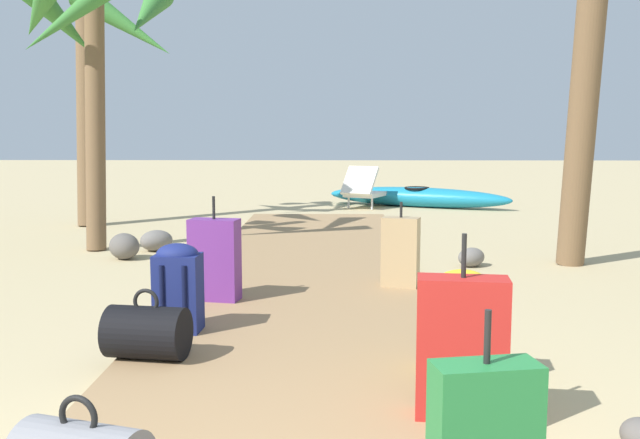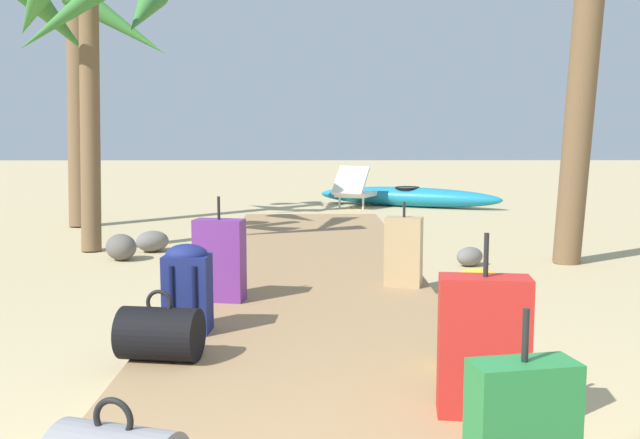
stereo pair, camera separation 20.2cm
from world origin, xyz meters
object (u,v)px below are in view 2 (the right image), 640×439
Objects in this scene: backpack_navy at (187,286)px; suitcase_tan at (404,252)px; suitcase_red at (483,346)px; palm_tree_near_left at (90,32)px; duffel_bag_black at (160,333)px; lounge_chair at (359,190)px; suitcase_purple at (220,260)px; backpack_yellow at (477,317)px; kayak at (407,197)px.

suitcase_tan is at bearing 41.13° from backpack_navy.
palm_tree_near_left is (-3.48, 5.36, 2.21)m from suitcase_red.
duffel_bag_black is 0.32× the size of lounge_chair.
suitcase_purple is 1.39× the size of backpack_navy.
palm_tree_near_left reaches higher than suitcase_red.
suitcase_purple is 0.25× the size of palm_tree_near_left.
suitcase_tan reaches higher than duffel_bag_black.
suitcase_red is at bearing -100.30° from backpack_yellow.
palm_tree_near_left is at bearing 123.00° from suitcase_red.
lounge_chair reaches higher than backpack_yellow.
kayak is at bearing 82.19° from suitcase_tan.
duffel_bag_black is 0.85× the size of backpack_navy.
lounge_chair is at bearing 78.82° from backpack_navy.
backpack_navy is at bearing 156.01° from backpack_yellow.
lounge_chair is at bearing -178.72° from kayak.
backpack_yellow is 0.97× the size of backpack_navy.
palm_tree_near_left is 2.11× the size of lounge_chair.
backpack_yellow is at bearing -89.72° from lounge_chair.
suitcase_tan reaches higher than backpack_navy.
suitcase_red reaches higher than suitcase_purple.
suitcase_purple is (0.16, 1.52, 0.17)m from duffel_bag_black.
backpack_yellow is at bearing -52.60° from palm_tree_near_left.
suitcase_red is at bearing -56.26° from suitcase_purple.
kayak is (2.76, 9.53, -0.05)m from duffel_bag_black.
backpack_navy is at bearing 83.92° from duffel_bag_black.
backpack_navy is at bearing 139.22° from suitcase_red.
suitcase_purple is 0.52× the size of lounge_chair.
suitcase_tan is 2.92m from suitcase_red.
palm_tree_near_left is at bearing 144.80° from suitcase_tan.
suitcase_tan is 2.22m from backpack_navy.
backpack_navy reaches higher than backpack_yellow.
backpack_yellow is 9.77m from kayak.
kayak is at bearing 1.28° from lounge_chair.
duffel_bag_black is 0.61× the size of suitcase_purple.
palm_tree_near_left is 0.97× the size of kayak.
palm_tree_near_left is at bearing -131.76° from kayak.
suitcase_tan is at bearing 93.46° from backpack_yellow.
suitcase_red is 0.26× the size of palm_tree_near_left.
palm_tree_near_left is (-1.89, 2.98, 2.22)m from suitcase_purple.
suitcase_red reaches higher than suitcase_tan.
palm_tree_near_left is at bearing 127.40° from backpack_yellow.
backpack_yellow is at bearing -6.26° from duffel_bag_black.
duffel_bag_black is 0.15× the size of kayak.
backpack_yellow is 0.66× the size of suitcase_red.
suitcase_tan reaches higher than kayak.
suitcase_tan is 7.45m from lounge_chair.
suitcase_tan is at bearing 49.88° from duffel_bag_black.
suitcase_red is 2.23m from backpack_navy.
backpack_yellow is 2.27m from suitcase_tan.
backpack_yellow is 9.71m from lounge_chair.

